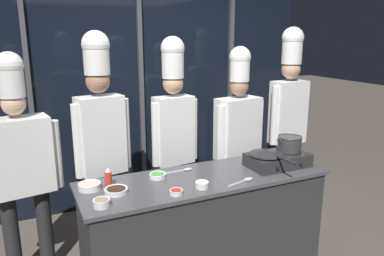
# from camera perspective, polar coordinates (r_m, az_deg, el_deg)

# --- Properties ---
(window_wall_back) EXTENTS (4.23, 0.09, 2.70)m
(window_wall_back) POSITION_cam_1_polar(r_m,az_deg,el_deg) (4.46, -7.87, 5.58)
(window_wall_back) COLOR black
(window_wall_back) RESTS_ON ground_plane
(demo_counter) EXTENTS (2.03, 0.66, 0.88)m
(demo_counter) POSITION_cam_1_polar(r_m,az_deg,el_deg) (3.24, 1.93, -14.66)
(demo_counter) COLOR #2D2D30
(demo_counter) RESTS_ON ground_plane
(portable_stove) EXTENTS (0.53, 0.33, 0.12)m
(portable_stove) POSITION_cam_1_polar(r_m,az_deg,el_deg) (3.35, 12.89, -4.71)
(portable_stove) COLOR #28282B
(portable_stove) RESTS_ON demo_counter
(frying_pan) EXTENTS (0.30, 0.52, 0.04)m
(frying_pan) POSITION_cam_1_polar(r_m,az_deg,el_deg) (3.25, 11.33, -3.65)
(frying_pan) COLOR #232326
(frying_pan) RESTS_ON portable_stove
(stock_pot) EXTENTS (0.24, 0.21, 0.13)m
(stock_pot) POSITION_cam_1_polar(r_m,az_deg,el_deg) (3.39, 14.63, -2.25)
(stock_pot) COLOR #333335
(stock_pot) RESTS_ON portable_stove
(squeeze_bottle_chili) EXTENTS (0.05, 0.05, 0.15)m
(squeeze_bottle_chili) POSITION_cam_1_polar(r_m,az_deg,el_deg) (2.91, -12.64, -7.37)
(squeeze_bottle_chili) COLOR red
(squeeze_bottle_chili) RESTS_ON demo_counter
(prep_bowl_chicken) EXTENTS (0.17, 0.17, 0.05)m
(prep_bowl_chicken) POSITION_cam_1_polar(r_m,az_deg,el_deg) (2.91, -15.34, -8.47)
(prep_bowl_chicken) COLOR white
(prep_bowl_chicken) RESTS_ON demo_counter
(prep_bowl_soy_glaze) EXTENTS (0.17, 0.17, 0.04)m
(prep_bowl_soy_glaze) POSITION_cam_1_polar(r_m,az_deg,el_deg) (2.80, -11.48, -9.28)
(prep_bowl_soy_glaze) COLOR white
(prep_bowl_soy_glaze) RESTS_ON demo_counter
(prep_bowl_bean_sprouts) EXTENTS (0.10, 0.10, 0.05)m
(prep_bowl_bean_sprouts) POSITION_cam_1_polar(r_m,az_deg,el_deg) (2.83, 1.52, -8.57)
(prep_bowl_bean_sprouts) COLOR white
(prep_bowl_bean_sprouts) RESTS_ON demo_counter
(prep_bowl_chili_flakes) EXTENTS (0.10, 0.10, 0.04)m
(prep_bowl_chili_flakes) POSITION_cam_1_polar(r_m,az_deg,el_deg) (2.73, -2.42, -9.69)
(prep_bowl_chili_flakes) COLOR white
(prep_bowl_chili_flakes) RESTS_ON demo_counter
(prep_bowl_mushrooms) EXTENTS (0.12, 0.12, 0.05)m
(prep_bowl_mushrooms) POSITION_cam_1_polar(r_m,az_deg,el_deg) (2.61, -13.61, -10.96)
(prep_bowl_mushrooms) COLOR white
(prep_bowl_mushrooms) RESTS_ON demo_counter
(prep_bowl_scallions) EXTENTS (0.14, 0.14, 0.04)m
(prep_bowl_scallions) POSITION_cam_1_polar(r_m,az_deg,el_deg) (3.04, -5.24, -7.18)
(prep_bowl_scallions) COLOR white
(prep_bowl_scallions) RESTS_ON demo_counter
(serving_spoon_slotted) EXTENTS (0.26, 0.05, 0.02)m
(serving_spoon_slotted) POSITION_cam_1_polar(r_m,az_deg,el_deg) (3.18, -1.18, -6.40)
(serving_spoon_slotted) COLOR #B2B5BA
(serving_spoon_slotted) RESTS_ON demo_counter
(serving_spoon_solid) EXTENTS (0.27, 0.11, 0.02)m
(serving_spoon_solid) POSITION_cam_1_polar(r_m,az_deg,el_deg) (3.00, 8.16, -7.86)
(serving_spoon_solid) COLOR #B2B5BA
(serving_spoon_solid) RESTS_ON demo_counter
(chef_head) EXTENTS (0.62, 0.32, 1.88)m
(chef_head) POSITION_cam_1_polar(r_m,az_deg,el_deg) (3.27, -24.74, -4.19)
(chef_head) COLOR #232326
(chef_head) RESTS_ON ground_plane
(chef_sous) EXTENTS (0.49, 0.27, 2.03)m
(chef_sous) POSITION_cam_1_polar(r_m,az_deg,el_deg) (3.25, -13.73, -0.05)
(chef_sous) COLOR #4C4C51
(chef_sous) RESTS_ON ground_plane
(chef_line) EXTENTS (0.48, 0.23, 1.99)m
(chef_line) POSITION_cam_1_polar(r_m,az_deg,el_deg) (3.52, -2.82, 0.82)
(chef_line) COLOR #232326
(chef_line) RESTS_ON ground_plane
(chef_pastry) EXTENTS (0.58, 0.31, 1.89)m
(chef_pastry) POSITION_cam_1_polar(r_m,az_deg,el_deg) (3.79, 7.03, -0.15)
(chef_pastry) COLOR #2D3856
(chef_pastry) RESTS_ON ground_plane
(chef_apprentice) EXTENTS (0.51, 0.23, 2.08)m
(chef_apprentice) POSITION_cam_1_polar(r_m,az_deg,el_deg) (4.18, 14.52, 3.28)
(chef_apprentice) COLOR #232326
(chef_apprentice) RESTS_ON ground_plane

